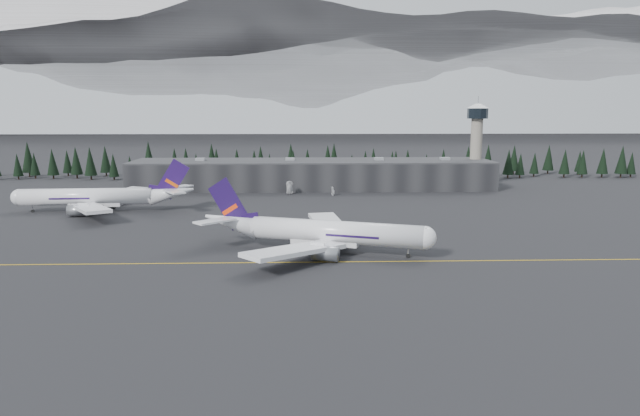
{
  "coord_description": "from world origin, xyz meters",
  "views": [
    {
      "loc": [
        -4.98,
        -130.66,
        35.17
      ],
      "look_at": [
        0.0,
        20.0,
        9.0
      ],
      "focal_mm": 32.0,
      "sensor_mm": 36.0,
      "label": 1
    }
  ],
  "objects_px": {
    "gse_vehicle_a": "(290,192)",
    "control_tower": "(477,135)",
    "gse_vehicle_b": "(333,194)",
    "terminal": "(312,174)",
    "jet_main": "(315,231)",
    "jet_parked": "(103,197)"
  },
  "relations": [
    {
      "from": "jet_parked",
      "to": "gse_vehicle_b",
      "type": "distance_m",
      "value": 89.05
    },
    {
      "from": "gse_vehicle_a",
      "to": "control_tower",
      "type": "bearing_deg",
      "value": 2.87
    },
    {
      "from": "control_tower",
      "to": "jet_main",
      "type": "distance_m",
      "value": 142.97
    },
    {
      "from": "terminal",
      "to": "control_tower",
      "type": "xyz_separation_m",
      "value": [
        75.0,
        3.0,
        17.11
      ]
    },
    {
      "from": "terminal",
      "to": "jet_parked",
      "type": "bearing_deg",
      "value": -141.99
    },
    {
      "from": "control_tower",
      "to": "gse_vehicle_b",
      "type": "distance_m",
      "value": 75.51
    },
    {
      "from": "terminal",
      "to": "gse_vehicle_b",
      "type": "distance_m",
      "value": 25.54
    },
    {
      "from": "control_tower",
      "to": "jet_parked",
      "type": "xyz_separation_m",
      "value": [
        -148.98,
        -60.83,
        -18.24
      ]
    },
    {
      "from": "control_tower",
      "to": "gse_vehicle_a",
      "type": "distance_m",
      "value": 90.62
    },
    {
      "from": "jet_main",
      "to": "terminal",
      "type": "bearing_deg",
      "value": 107.91
    },
    {
      "from": "jet_main",
      "to": "gse_vehicle_b",
      "type": "distance_m",
      "value": 93.41
    },
    {
      "from": "control_tower",
      "to": "jet_parked",
      "type": "distance_m",
      "value": 161.95
    },
    {
      "from": "jet_main",
      "to": "gse_vehicle_b",
      "type": "relative_size",
      "value": 15.8
    },
    {
      "from": "control_tower",
      "to": "jet_parked",
      "type": "relative_size",
      "value": 0.6
    },
    {
      "from": "terminal",
      "to": "jet_main",
      "type": "bearing_deg",
      "value": -90.74
    },
    {
      "from": "gse_vehicle_a",
      "to": "jet_parked",
      "type": "bearing_deg",
      "value": -160.41
    },
    {
      "from": "terminal",
      "to": "gse_vehicle_b",
      "type": "height_order",
      "value": "terminal"
    },
    {
      "from": "control_tower",
      "to": "gse_vehicle_b",
      "type": "xyz_separation_m",
      "value": [
        -66.92,
        -26.56,
        -22.77
      ]
    },
    {
      "from": "gse_vehicle_a",
      "to": "jet_main",
      "type": "bearing_deg",
      "value": -96.69
    },
    {
      "from": "gse_vehicle_a",
      "to": "gse_vehicle_b",
      "type": "relative_size",
      "value": 1.5
    },
    {
      "from": "terminal",
      "to": "gse_vehicle_b",
      "type": "relative_size",
      "value": 42.78
    },
    {
      "from": "control_tower",
      "to": "jet_main",
      "type": "bearing_deg",
      "value": -122.66
    }
  ]
}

